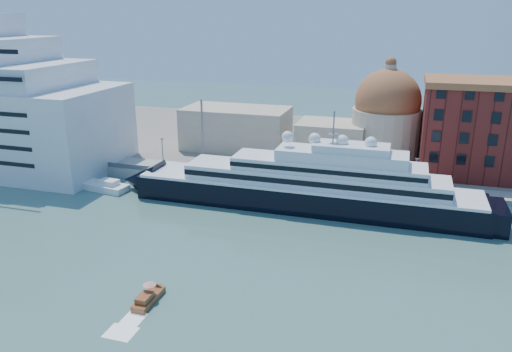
% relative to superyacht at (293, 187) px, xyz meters
% --- Properties ---
extents(ground, '(400.00, 400.00, 0.00)m').
position_rel_superyacht_xyz_m(ground, '(-5.12, -23.00, -4.31)').
color(ground, '#39635F').
rests_on(ground, ground).
extents(quay, '(180.00, 10.00, 2.50)m').
position_rel_superyacht_xyz_m(quay, '(-5.12, 11.00, -3.06)').
color(quay, gray).
rests_on(quay, ground).
extents(land, '(260.00, 72.00, 2.00)m').
position_rel_superyacht_xyz_m(land, '(-5.12, 52.00, -3.31)').
color(land, slate).
rests_on(land, ground).
extents(quay_fence, '(180.00, 0.10, 1.20)m').
position_rel_superyacht_xyz_m(quay_fence, '(-5.12, 6.50, -1.21)').
color(quay_fence, slate).
rests_on(quay_fence, quay).
extents(superyacht, '(83.62, 11.59, 24.99)m').
position_rel_superyacht_xyz_m(superyacht, '(0.00, 0.00, 0.00)').
color(superyacht, black).
rests_on(superyacht, ground).
extents(service_barge, '(13.82, 6.37, 3.00)m').
position_rel_superyacht_xyz_m(service_barge, '(-45.56, -2.98, -3.45)').
color(service_barge, white).
rests_on(service_barge, ground).
extents(water_taxi, '(2.21, 6.58, 3.12)m').
position_rel_superyacht_xyz_m(water_taxi, '(-11.72, -43.27, -3.56)').
color(water_taxi, brown).
rests_on(water_taxi, ground).
extents(church, '(66.00, 18.00, 25.50)m').
position_rel_superyacht_xyz_m(church, '(1.27, 34.72, 6.60)').
color(church, beige).
rests_on(church, land).
extents(lamp_posts, '(120.80, 2.40, 18.00)m').
position_rel_superyacht_xyz_m(lamp_posts, '(-17.78, 9.27, 5.53)').
color(lamp_posts, slate).
rests_on(lamp_posts, quay).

